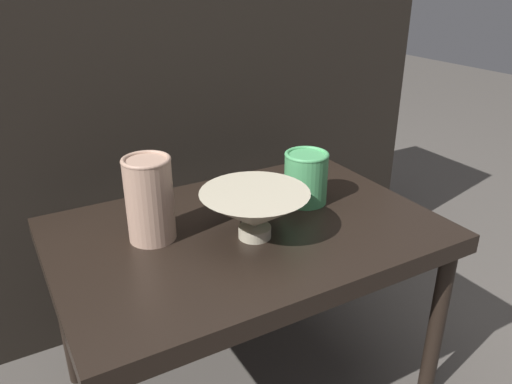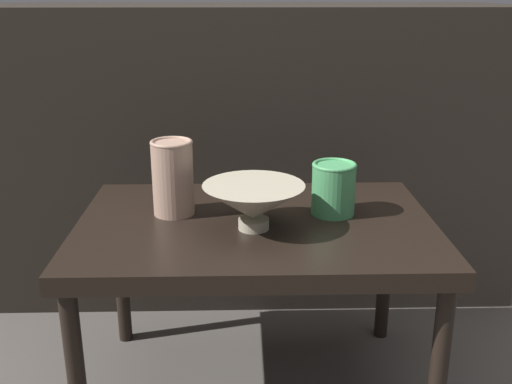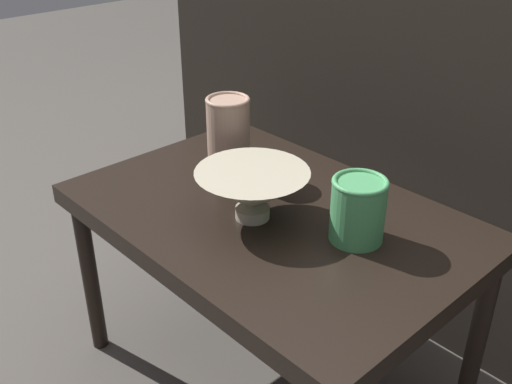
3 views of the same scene
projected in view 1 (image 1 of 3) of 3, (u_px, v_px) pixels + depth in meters
The scene contains 5 objects.
table at pixel (247, 245), 1.05m from camera, with size 0.78×0.53×0.44m.
couch_backdrop at pixel (149, 143), 1.53m from camera, with size 1.57×0.50×0.88m.
bowl at pixel (255, 210), 0.97m from camera, with size 0.21×0.21×0.10m.
vase_textured_left at pixel (149, 198), 0.95m from camera, with size 0.09×0.09×0.17m.
vase_colorful_right at pixel (306, 177), 1.12m from camera, with size 0.10×0.10×0.12m.
Camera 1 is at (-0.43, -0.80, 0.93)m, focal length 35.00 mm.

